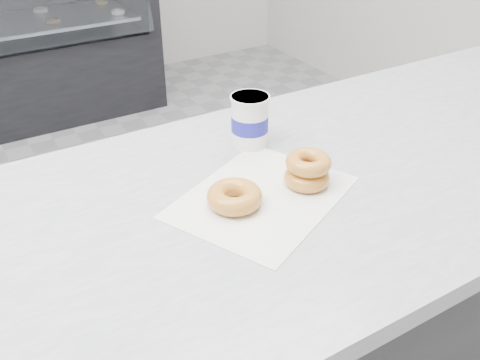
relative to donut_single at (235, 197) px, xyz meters
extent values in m
cube|color=#B9B9BE|center=(-0.33, 0.01, -0.04)|extent=(3.06, 0.76, 0.04)
cube|color=white|center=(0.06, 0.00, -0.02)|extent=(0.42, 0.38, 0.00)
torus|color=gold|center=(0.00, 0.00, 0.00)|extent=(0.11, 0.11, 0.04)
torus|color=gold|center=(0.16, -0.01, 0.00)|extent=(0.09, 0.09, 0.03)
torus|color=gold|center=(0.16, -0.01, 0.03)|extent=(0.10, 0.10, 0.03)
cylinder|color=white|center=(0.15, 0.19, 0.04)|extent=(0.10, 0.10, 0.12)
cylinder|color=white|center=(0.15, 0.19, 0.09)|extent=(0.09, 0.09, 0.01)
cylinder|color=#1A1B92|center=(0.15, 0.19, 0.03)|extent=(0.10, 0.10, 0.04)
camera|label=1|loc=(-0.42, -0.72, 0.56)|focal=40.00mm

